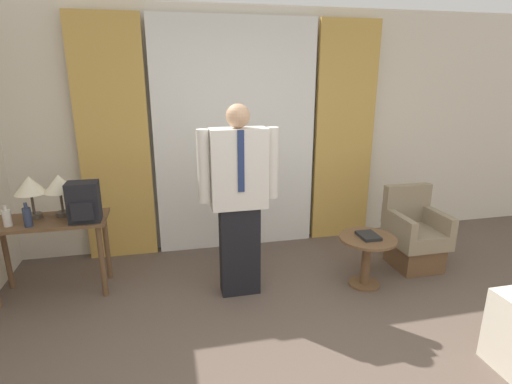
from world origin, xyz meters
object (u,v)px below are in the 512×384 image
Objects in this scene: armchair at (414,237)px; book at (368,236)px; side_table at (367,253)px; desk at (49,233)px; person at (239,196)px; table_lamp_left at (30,187)px; backpack at (84,202)px; table_lamp_right at (59,185)px; bottle_near_edge at (27,217)px; bottle_by_lamp at (7,218)px.

armchair reaches higher than book.
desk is at bearing 169.60° from side_table.
person is 1.30m from book.
table_lamp_left is 1.09× the size of backpack.
backpack is 2.62m from book.
book is at bearing -12.32° from table_lamp_right.
backpack is (0.46, 0.02, 0.09)m from bottle_near_edge.
person is 7.72× the size of book.
book is at bearing -7.19° from person.
bottle_by_lamp is 2.00m from person.
backpack is 1.37m from person.
side_table is at bearing -12.39° from table_lamp_right.
table_lamp_right reaches higher than bottle_by_lamp.
armchair is 1.57× the size of side_table.
table_lamp_left is at bearing 168.64° from book.
desk is 5.53× the size of bottle_by_lamp.
backpack is at bearing 169.04° from person.
table_lamp_right is 2.89m from book.
table_lamp_left is 0.46× the size of armchair.
table_lamp_left reaches higher than book.
book is (3.03, -0.61, -0.51)m from table_lamp_left.
table_lamp_right reaches higher than armchair.
backpack is 0.42× the size of armchair.
side_table is at bearing -9.26° from backpack.
table_lamp_right reaches higher than bottle_near_edge.
bottle_near_edge is 3.05m from book.
bottle_by_lamp is (-0.41, -0.17, -0.22)m from table_lamp_right.
armchair is at bearing -3.99° from desk.
table_lamp_left is at bearing 168.57° from side_table.
table_lamp_right is 2.93m from side_table.
table_lamp_left is 3.13m from book.
bottle_near_edge is 0.47m from backpack.
book is (3.01, -0.39, -0.30)m from bottle_near_edge.
book is at bearing -158.18° from armchair.
bottle_by_lamp is 0.34× the size of side_table.
desk is 2.95m from book.
bottle_by_lamp reaches higher than desk.
table_lamp_right is 0.22× the size of person.
table_lamp_left is 0.22× the size of person.
table_lamp_left reaches higher than side_table.
desk is at bearing 18.15° from bottle_by_lamp.
person is at bearing -14.09° from table_lamp_left.
bottle_by_lamp is 0.64m from backpack.
table_lamp_left reaches higher than bottle_by_lamp.
table_lamp_right is at bearing 167.61° from side_table.
armchair is 0.77m from book.
armchair is at bearing -5.41° from table_lamp_right.
armchair reaches higher than desk.
side_table is at bearing -141.49° from book.
backpack reaches higher than side_table.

